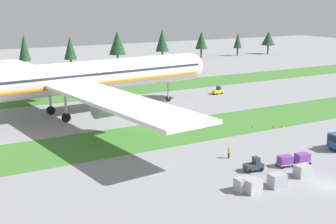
# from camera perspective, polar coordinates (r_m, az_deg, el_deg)

# --- Properties ---
(ground_plane) EXTENTS (400.00, 400.00, 0.00)m
(ground_plane) POSITION_cam_1_polar(r_m,az_deg,el_deg) (62.29, 18.89, -8.52)
(ground_plane) COLOR gray
(grass_strip_near) EXTENTS (320.00, 14.75, 0.01)m
(grass_strip_near) POSITION_cam_1_polar(r_m,az_deg,el_deg) (84.43, 3.09, -2.10)
(grass_strip_near) COLOR #3D752D
(grass_strip_near) RESTS_ON ground
(grass_strip_far) EXTENTS (320.00, 14.75, 0.01)m
(grass_strip_far) POSITION_cam_1_polar(r_m,az_deg,el_deg) (120.43, -7.74, 2.46)
(grass_strip_far) COLOR #3D752D
(grass_strip_far) RESTS_ON ground
(airliner) EXTENTS (68.13, 83.77, 21.63)m
(airliner) POSITION_cam_1_polar(r_m,az_deg,el_deg) (94.10, -12.31, 4.04)
(airliner) COLOR silver
(airliner) RESTS_ON ground
(baggage_tug) EXTENTS (2.77, 1.68, 1.97)m
(baggage_tug) POSITION_cam_1_polar(r_m,az_deg,el_deg) (64.60, 10.48, -6.45)
(baggage_tug) COLOR #2D333D
(baggage_tug) RESTS_ON ground
(cargo_dolly_lead) EXTENTS (2.40, 1.82, 1.55)m
(cargo_dolly_lead) POSITION_cam_1_polar(r_m,az_deg,el_deg) (67.23, 14.15, -5.75)
(cargo_dolly_lead) COLOR #A3A3A8
(cargo_dolly_lead) RESTS_ON ground
(cargo_dolly_second) EXTENTS (2.40, 1.82, 1.55)m
(cargo_dolly_second) POSITION_cam_1_polar(r_m,az_deg,el_deg) (68.89, 16.13, -5.41)
(cargo_dolly_second) COLOR #A3A3A8
(cargo_dolly_second) RESTS_ON ground
(pushback_tractor) EXTENTS (2.72, 1.56, 1.97)m
(pushback_tractor) POSITION_cam_1_polar(r_m,az_deg,el_deg) (116.94, 6.10, 2.59)
(pushback_tractor) COLOR yellow
(pushback_tractor) RESTS_ON ground
(ground_crew_marshaller) EXTENTS (0.51, 0.36, 1.74)m
(ground_crew_marshaller) POSITION_cam_1_polar(r_m,az_deg,el_deg) (69.17, 7.45, -4.88)
(ground_crew_marshaller) COLOR black
(ground_crew_marshaller) RESTS_ON ground
(uld_container_0) EXTENTS (2.13, 1.76, 1.63)m
(uld_container_0) POSITION_cam_1_polar(r_m,az_deg,el_deg) (57.87, 9.26, -8.77)
(uld_container_0) COLOR #A3A3A8
(uld_container_0) RESTS_ON ground
(uld_container_1) EXTENTS (2.15, 1.80, 1.68)m
(uld_container_1) POSITION_cam_1_polar(r_m,az_deg,el_deg) (57.63, 10.29, -8.89)
(uld_container_1) COLOR #A3A3A8
(uld_container_1) RESTS_ON ground
(uld_container_2) EXTENTS (2.12, 1.75, 1.58)m
(uld_container_2) POSITION_cam_1_polar(r_m,az_deg,el_deg) (64.13, 16.18, -6.94)
(uld_container_2) COLOR #A3A3A8
(uld_container_2) RESTS_ON ground
(uld_container_3) EXTENTS (2.15, 1.79, 1.70)m
(uld_container_3) POSITION_cam_1_polar(r_m,az_deg,el_deg) (59.82, 13.22, -8.18)
(uld_container_3) COLOR #A3A3A8
(uld_container_3) RESTS_ON ground
(taxiway_marker_0) EXTENTS (0.44, 0.44, 0.67)m
(taxiway_marker_0) POSITION_cam_1_polar(r_m,az_deg,el_deg) (87.85, 13.82, -1.64)
(taxiway_marker_0) COLOR orange
(taxiway_marker_0) RESTS_ON ground
(taxiway_marker_1) EXTENTS (0.44, 0.44, 0.49)m
(taxiway_marker_1) POSITION_cam_1_polar(r_m,az_deg,el_deg) (86.37, 10.41, -1.79)
(taxiway_marker_1) COLOR orange
(taxiway_marker_1) RESTS_ON ground
(taxiway_marker_2) EXTENTS (0.44, 0.44, 0.51)m
(taxiway_marker_2) POSITION_cam_1_polar(r_m,az_deg,el_deg) (87.59, 12.87, -1.69)
(taxiway_marker_2) COLOR orange
(taxiway_marker_2) RESTS_ON ground
(distant_tree_line) EXTENTS (200.42, 10.56, 12.30)m
(distant_tree_line) POSITION_cam_1_polar(r_m,az_deg,el_deg) (164.30, -14.12, 7.58)
(distant_tree_line) COLOR #4C3823
(distant_tree_line) RESTS_ON ground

